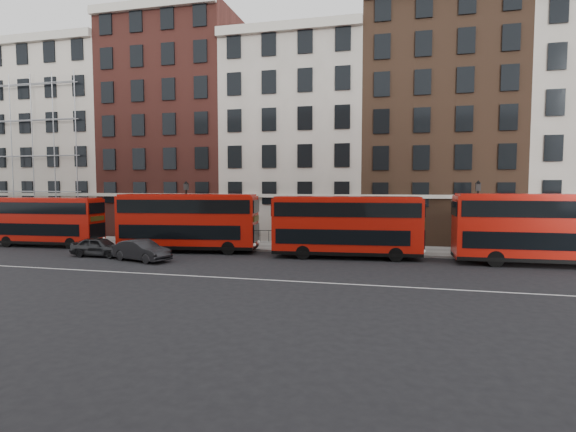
% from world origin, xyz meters
% --- Properties ---
extents(ground, '(120.00, 120.00, 0.00)m').
position_xyz_m(ground, '(0.00, 0.00, 0.00)').
color(ground, black).
rests_on(ground, ground).
extents(pavement, '(80.00, 5.00, 0.15)m').
position_xyz_m(pavement, '(0.00, 10.50, 0.07)').
color(pavement, slate).
rests_on(pavement, ground).
extents(kerb, '(80.00, 0.30, 0.16)m').
position_xyz_m(kerb, '(0.00, 8.00, 0.08)').
color(kerb, gray).
rests_on(kerb, ground).
extents(road_centre_line, '(70.00, 0.12, 0.01)m').
position_xyz_m(road_centre_line, '(0.00, -2.00, 0.01)').
color(road_centre_line, white).
rests_on(road_centre_line, ground).
extents(building_terrace, '(64.00, 11.95, 22.00)m').
position_xyz_m(building_terrace, '(-0.31, 17.88, 10.24)').
color(building_terrace, beige).
rests_on(building_terrace, ground).
extents(bus_a, '(9.86, 2.91, 4.09)m').
position_xyz_m(bus_a, '(-19.28, 6.35, 2.19)').
color(bus_a, '#B01209').
rests_on(bus_a, ground).
extents(bus_b, '(10.82, 3.90, 4.45)m').
position_xyz_m(bus_b, '(-6.21, 6.35, 2.39)').
color(bus_b, '#B01209').
rests_on(bus_b, ground).
extents(bus_c, '(10.50, 3.36, 4.34)m').
position_xyz_m(bus_c, '(5.91, 6.35, 2.33)').
color(bus_c, '#B01209').
rests_on(bus_c, ground).
extents(bus_d, '(11.01, 3.01, 4.59)m').
position_xyz_m(bus_d, '(18.46, 6.35, 2.46)').
color(bus_d, '#B01209').
rests_on(bus_d, ground).
extents(car_rear, '(4.12, 1.67, 1.40)m').
position_xyz_m(car_rear, '(-11.40, 2.81, 0.70)').
color(car_rear, '#242427').
rests_on(car_rear, ground).
extents(car_front, '(4.62, 2.76, 1.44)m').
position_xyz_m(car_front, '(-7.41, 1.83, 0.72)').
color(car_front, black).
rests_on(car_front, ground).
extents(lamp_post_left, '(0.44, 0.44, 5.33)m').
position_xyz_m(lamp_post_left, '(-7.74, 9.23, 3.08)').
color(lamp_post_left, black).
rests_on(lamp_post_left, pavement).
extents(lamp_post_right, '(0.44, 0.44, 5.33)m').
position_xyz_m(lamp_post_right, '(14.89, 8.73, 3.08)').
color(lamp_post_right, black).
rests_on(lamp_post_right, pavement).
extents(iron_railings, '(6.60, 0.06, 1.00)m').
position_xyz_m(iron_railings, '(0.00, 12.70, 0.65)').
color(iron_railings, black).
rests_on(iron_railings, pavement).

